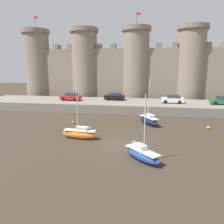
# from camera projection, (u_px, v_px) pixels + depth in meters

# --- Properties ---
(ground_plane) EXTENTS (160.00, 160.00, 0.00)m
(ground_plane) POSITION_uv_depth(u_px,v_px,m) (118.00, 144.00, 24.20)
(ground_plane) COLOR #382D23
(quay_road) EXTENTS (61.28, 10.00, 1.60)m
(quay_road) POSITION_uv_depth(u_px,v_px,m) (132.00, 106.00, 43.34)
(quay_road) COLOR slate
(quay_road) RESTS_ON ground
(castle) EXTENTS (56.06, 6.78, 20.28)m
(castle) POSITION_uv_depth(u_px,v_px,m) (135.00, 69.00, 51.31)
(castle) COLOR gray
(castle) RESTS_ON ground
(sailboat_foreground_left) EXTENTS (4.42, 1.32, 5.56)m
(sailboat_foreground_left) POSITION_uv_depth(u_px,v_px,m) (80.00, 134.00, 25.95)
(sailboat_foreground_left) COLOR orange
(sailboat_foreground_left) RESTS_ON ground
(sailboat_midflat_right) EXTENTS (3.82, 3.86, 6.20)m
(sailboat_midflat_right) POSITION_uv_depth(u_px,v_px,m) (142.00, 154.00, 19.96)
(sailboat_midflat_right) COLOR #234793
(sailboat_midflat_right) RESTS_ON ground
(sailboat_midflat_left) EXTENTS (3.29, 4.17, 7.01)m
(sailboat_midflat_left) POSITION_uv_depth(u_px,v_px,m) (149.00, 120.00, 32.12)
(sailboat_midflat_left) COLOR #141E3D
(sailboat_midflat_left) RESTS_ON ground
(mooring_buoy_mid_mud) EXTENTS (0.38, 0.38, 0.38)m
(mooring_buoy_mid_mud) POSITION_uv_depth(u_px,v_px,m) (73.00, 122.00, 32.87)
(mooring_buoy_mid_mud) COLOR orange
(mooring_buoy_mid_mud) RESTS_ON ground
(mooring_buoy_near_channel) EXTENTS (0.45, 0.45, 0.45)m
(mooring_buoy_near_channel) POSITION_uv_depth(u_px,v_px,m) (208.00, 128.00, 30.02)
(mooring_buoy_near_channel) COLOR orange
(mooring_buoy_near_channel) RESTS_ON ground
(car_quay_centre_west) EXTENTS (4.17, 2.02, 1.62)m
(car_quay_centre_west) POSITION_uv_depth(u_px,v_px,m) (71.00, 97.00, 44.59)
(car_quay_centre_west) COLOR red
(car_quay_centre_west) RESTS_ON quay_road
(car_quay_east) EXTENTS (4.17, 2.02, 1.62)m
(car_quay_east) POSITION_uv_depth(u_px,v_px,m) (173.00, 99.00, 41.42)
(car_quay_east) COLOR silver
(car_quay_east) RESTS_ON quay_road
(car_quay_west) EXTENTS (4.17, 2.02, 1.62)m
(car_quay_west) POSITION_uv_depth(u_px,v_px,m) (222.00, 100.00, 39.85)
(car_quay_west) COLOR #1E6638
(car_quay_west) RESTS_ON quay_road
(car_quay_centre_east) EXTENTS (4.17, 2.02, 1.62)m
(car_quay_centre_east) POSITION_uv_depth(u_px,v_px,m) (115.00, 96.00, 45.08)
(car_quay_centre_east) COLOR black
(car_quay_centre_east) RESTS_ON quay_road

